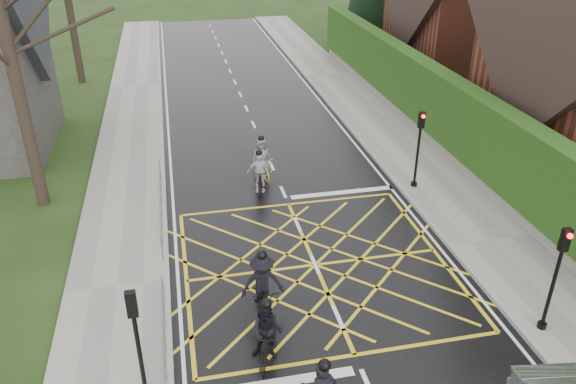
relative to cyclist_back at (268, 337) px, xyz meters
name	(u,v)px	position (x,y,z in m)	size (l,w,h in m)	color
ground	(315,265)	(2.16, 3.63, -0.68)	(120.00, 120.00, 0.00)	black
road	(315,265)	(2.16, 3.63, -0.68)	(9.00, 80.00, 0.01)	black
sidewalk_right	(489,241)	(8.16, 3.63, -0.61)	(3.00, 80.00, 0.15)	gray
sidewalk_left	(118,288)	(-3.84, 3.63, -0.61)	(3.00, 80.00, 0.15)	gray
stone_wall	(455,157)	(9.91, 9.63, -0.33)	(0.50, 38.00, 0.70)	slate
hedge	(461,118)	(9.91, 9.63, 1.42)	(0.90, 38.00, 2.80)	#19380F
house_far	(479,6)	(16.91, 21.63, 3.68)	(9.80, 8.80, 10.30)	brown
railing_south	(164,345)	(-2.49, 0.13, 0.10)	(0.05, 5.04, 1.03)	slate
railing_north	(160,198)	(-2.49, 7.63, 0.11)	(0.05, 6.04, 1.03)	slate
traffic_light_ne	(418,151)	(7.26, 7.83, 0.98)	(0.24, 0.31, 3.21)	black
traffic_light_se	(554,281)	(7.26, -0.57, 0.98)	(0.24, 0.31, 3.21)	black
traffic_light_sw	(139,350)	(-2.94, -0.86, 0.98)	(0.24, 0.31, 3.21)	black
cyclist_back	(268,337)	(0.00, 0.00, 0.00)	(1.17, 1.85, 1.80)	black
cyclist_mid	(263,291)	(0.19, 1.77, 0.05)	(1.19, 2.07, 2.01)	black
cyclist_front	(260,177)	(1.29, 8.89, -0.03)	(0.99, 1.81, 1.76)	black
cyclist_lead	(262,162)	(1.60, 10.29, -0.07)	(0.88, 1.87, 1.75)	gold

